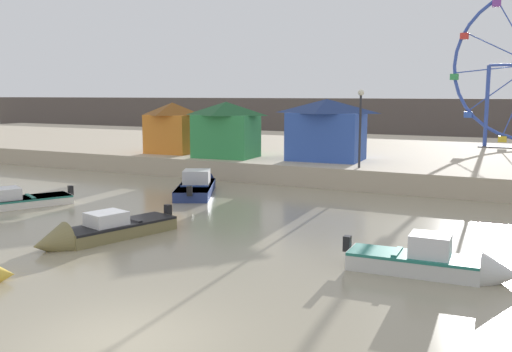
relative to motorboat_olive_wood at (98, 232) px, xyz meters
The scene contains 10 objects.
ground_plane 8.22m from the motorboat_olive_wood, 44.74° to the right, with size 240.00×240.00×0.00m, color gray.
quay_promenade 26.99m from the motorboat_olive_wood, 77.51° to the left, with size 110.00×25.98×1.08m, color #B7A88E.
distant_town_skyline 49.91m from the motorboat_olive_wood, 83.28° to the left, with size 140.00×3.00×4.40m, color #564C47.
motorboat_olive_wood is the anchor object (origin of this frame).
motorboat_navy_blue 10.26m from the motorboat_olive_wood, 103.76° to the left, with size 3.99×5.90×1.65m.
motorboat_pale_grey 10.85m from the motorboat_olive_wood, ahead, with size 4.68×1.33×1.42m.
carnival_booth_blue_tent 17.19m from the motorboat_olive_wood, 83.60° to the left, with size 4.65×3.51×3.51m.
carnival_booth_green_kiosk 16.23m from the motorboat_olive_wood, 104.38° to the left, with size 4.07×3.04×3.33m.
carnival_booth_orange_canopy 18.39m from the motorboat_olive_wood, 117.22° to the left, with size 3.37×2.87×3.25m.
promenade_lamp_near 15.49m from the motorboat_olive_wood, 72.17° to the left, with size 0.32×0.32×4.02m.
Camera 1 is at (7.24, -8.27, 4.86)m, focal length 39.83 mm.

